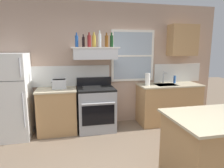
{
  "coord_description": "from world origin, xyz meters",
  "views": [
    {
      "loc": [
        -0.78,
        -2.15,
        1.73
      ],
      "look_at": [
        -0.05,
        1.2,
        1.1
      ],
      "focal_mm": 31.64,
      "sensor_mm": 36.0,
      "label": 1
    }
  ],
  "objects": [
    {
      "name": "back_wall",
      "position": [
        0.03,
        2.23,
        1.35
      ],
      "size": [
        5.4,
        0.11,
        2.7
      ],
      "color": "tan",
      "rests_on": "ground_plane"
    },
    {
      "name": "refrigerator",
      "position": [
        -1.9,
        1.84,
        0.82
      ],
      "size": [
        0.7,
        0.72,
        1.63
      ],
      "color": "white",
      "rests_on": "ground_plane"
    },
    {
      "name": "counter_left_of_stove",
      "position": [
        -1.05,
        1.9,
        0.46
      ],
      "size": [
        0.79,
        0.63,
        0.91
      ],
      "color": "tan",
      "rests_on": "ground_plane"
    },
    {
      "name": "toaster",
      "position": [
        -0.99,
        1.94,
        1.01
      ],
      "size": [
        0.3,
        0.2,
        0.19
      ],
      "color": "silver",
      "rests_on": "counter_left_of_stove"
    },
    {
      "name": "stove_range",
      "position": [
        -0.25,
        1.86,
        0.46
      ],
      "size": [
        0.76,
        0.69,
        1.09
      ],
      "color": "#9EA0A5",
      "rests_on": "ground_plane"
    },
    {
      "name": "range_hood_shelf",
      "position": [
        -0.25,
        1.96,
        1.62
      ],
      "size": [
        0.96,
        0.52,
        0.24
      ],
      "color": "silver"
    },
    {
      "name": "bottle_blue_liqueur",
      "position": [
        -0.61,
        1.96,
        1.87
      ],
      "size": [
        0.07,
        0.07,
        0.29
      ],
      "color": "#1E478C",
      "rests_on": "range_hood_shelf"
    },
    {
      "name": "bottle_balsamic_dark",
      "position": [
        -0.48,
        1.95,
        1.85
      ],
      "size": [
        0.06,
        0.06,
        0.25
      ],
      "color": "black",
      "rests_on": "range_hood_shelf"
    },
    {
      "name": "bottle_red_label_wine",
      "position": [
        -0.36,
        1.92,
        1.87
      ],
      "size": [
        0.07,
        0.07,
        0.29
      ],
      "color": "maroon",
      "rests_on": "range_hood_shelf"
    },
    {
      "name": "bottle_champagne_gold_foil",
      "position": [
        -0.26,
        1.97,
        1.87
      ],
      "size": [
        0.08,
        0.08,
        0.3
      ],
      "color": "#B29333",
      "rests_on": "range_hood_shelf"
    },
    {
      "name": "bottle_clear_tall",
      "position": [
        -0.13,
        2.01,
        1.89
      ],
      "size": [
        0.06,
        0.06,
        0.34
      ],
      "color": "silver",
      "rests_on": "range_hood_shelf"
    },
    {
      "name": "bottle_amber_wine",
      "position": [
        -0.01,
        1.91,
        1.87
      ],
      "size": [
        0.07,
        0.07,
        0.29
      ],
      "color": "brown",
      "rests_on": "range_hood_shelf"
    },
    {
      "name": "bottle_dark_green_wine",
      "position": [
        0.1,
        1.94,
        1.87
      ],
      "size": [
        0.07,
        0.07,
        0.29
      ],
      "color": "#143819",
      "rests_on": "range_hood_shelf"
    },
    {
      "name": "counter_right_with_sink",
      "position": [
        1.45,
        1.9,
        0.46
      ],
      "size": [
        1.43,
        0.63,
        0.91
      ],
      "color": "tan",
      "rests_on": "ground_plane"
    },
    {
      "name": "sink_faucet",
      "position": [
        1.35,
        2.0,
        1.08
      ],
      "size": [
        0.03,
        0.17,
        0.28
      ],
      "color": "silver",
      "rests_on": "counter_right_with_sink"
    },
    {
      "name": "paper_towel_roll",
      "position": [
        0.91,
        1.9,
        1.04
      ],
      "size": [
        0.11,
        0.11,
        0.27
      ],
      "primitive_type": "cylinder",
      "color": "white",
      "rests_on": "counter_right_with_sink"
    },
    {
      "name": "dish_soap_bottle",
      "position": [
        1.63,
        2.0,
        1.0
      ],
      "size": [
        0.06,
        0.06,
        0.18
      ],
      "primitive_type": "cylinder",
      "color": "blue",
      "rests_on": "counter_right_with_sink"
    },
    {
      "name": "kitchen_island",
      "position": [
        1.08,
        -0.2,
        0.46
      ],
      "size": [
        1.4,
        0.9,
        0.91
      ],
      "color": "tan",
      "rests_on": "ground_plane"
    },
    {
      "name": "upper_cabinet_right",
      "position": [
        1.8,
        2.04,
        1.9
      ],
      "size": [
        0.64,
        0.32,
        0.7
      ],
      "color": "tan"
    }
  ]
}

